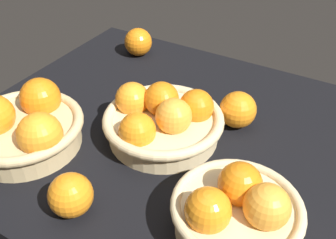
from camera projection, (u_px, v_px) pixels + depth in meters
market_tray at (170, 135)px, 82.82cm from camera, size 84.00×72.00×3.00cm
basket_far_right at (24, 126)px, 75.53cm from camera, size 23.36×23.36×11.46cm
basket_center at (161, 119)px, 77.82cm from camera, size 24.22×24.22×10.65cm
basket_far_left at (236, 211)px, 58.74cm from camera, size 20.18×20.18×11.13cm
loose_orange_front_gap at (138, 42)px, 106.68cm from camera, size 7.54×7.54×7.54cm
loose_orange_back_gap at (238, 110)px, 81.01cm from camera, size 7.74×7.74×7.74cm
loose_orange_side_gap at (71, 195)px, 62.54cm from camera, size 7.35×7.35×7.35cm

